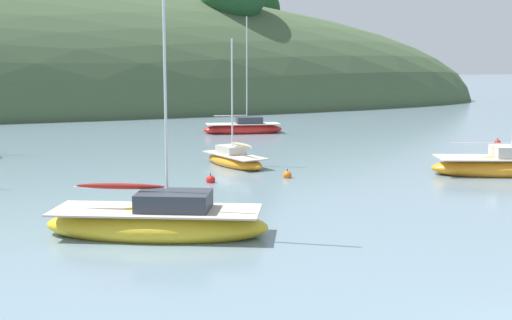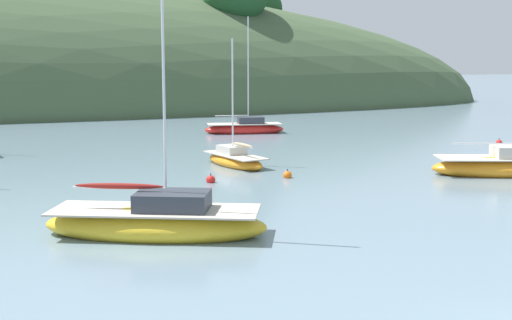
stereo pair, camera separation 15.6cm
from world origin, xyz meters
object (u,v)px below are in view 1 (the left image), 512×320
(sailboat_yellow_far, at_px, (244,128))
(mooring_buoy_inner, at_px, (287,175))
(mooring_buoy_outer, at_px, (497,143))
(sailboat_black_sloop, at_px, (505,166))
(mooring_buoy_channel, at_px, (211,180))
(sailboat_cream_ketch, at_px, (158,222))
(sailboat_red_portside, at_px, (234,160))

(sailboat_yellow_far, xyz_separation_m, mooring_buoy_inner, (-4.37, -20.34, -0.26))
(mooring_buoy_outer, bearing_deg, sailboat_yellow_far, 138.20)
(sailboat_yellow_far, distance_m, mooring_buoy_outer, 19.00)
(sailboat_black_sloop, height_order, mooring_buoy_inner, sailboat_black_sloop)
(mooring_buoy_channel, bearing_deg, sailboat_yellow_far, 67.83)
(mooring_buoy_inner, bearing_deg, mooring_buoy_channel, -179.28)
(sailboat_cream_ketch, distance_m, sailboat_black_sloop, 20.11)
(mooring_buoy_channel, bearing_deg, sailboat_red_portside, 60.48)
(mooring_buoy_channel, distance_m, mooring_buoy_inner, 3.94)
(sailboat_cream_ketch, bearing_deg, mooring_buoy_outer, 32.07)
(mooring_buoy_channel, bearing_deg, sailboat_cream_ketch, -115.44)
(sailboat_cream_ketch, bearing_deg, sailboat_black_sloop, 18.50)
(sailboat_red_portside, height_order, sailboat_yellow_far, sailboat_yellow_far)
(sailboat_red_portside, relative_size, mooring_buoy_outer, 13.15)
(sailboat_red_portside, xyz_separation_m, sailboat_black_sloop, (12.14, -7.31, 0.10))
(sailboat_yellow_far, distance_m, mooring_buoy_inner, 20.81)
(sailboat_cream_ketch, xyz_separation_m, mooring_buoy_channel, (4.30, 9.04, -0.33))
(sailboat_cream_ketch, relative_size, mooring_buoy_channel, 20.39)
(mooring_buoy_outer, distance_m, mooring_buoy_channel, 23.77)
(mooring_buoy_inner, bearing_deg, sailboat_red_portside, 105.92)
(sailboat_yellow_far, height_order, sailboat_black_sloop, sailboat_yellow_far)
(sailboat_yellow_far, relative_size, mooring_buoy_outer, 17.17)
(sailboat_yellow_far, relative_size, mooring_buoy_inner, 17.17)
(sailboat_black_sloop, distance_m, mooring_buoy_inner, 11.17)
(sailboat_black_sloop, bearing_deg, mooring_buoy_channel, 169.78)
(sailboat_black_sloop, bearing_deg, sailboat_red_portside, 148.96)
(sailboat_yellow_far, height_order, mooring_buoy_outer, sailboat_yellow_far)
(mooring_buoy_outer, height_order, mooring_buoy_inner, same)
(sailboat_yellow_far, relative_size, sailboat_black_sloop, 1.01)
(sailboat_yellow_far, height_order, sailboat_cream_ketch, sailboat_cream_ketch)
(sailboat_yellow_far, xyz_separation_m, sailboat_cream_ketch, (-12.61, -29.43, 0.06))
(sailboat_cream_ketch, bearing_deg, mooring_buoy_channel, 64.56)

